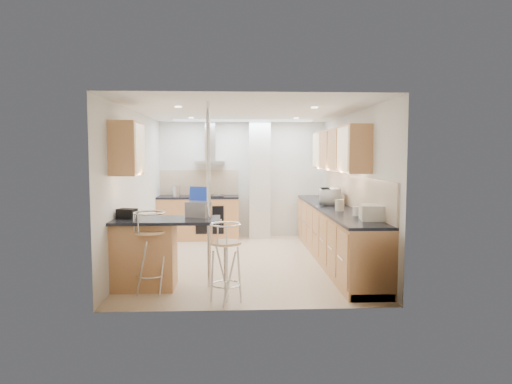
{
  "coord_description": "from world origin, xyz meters",
  "views": [
    {
      "loc": [
        -0.18,
        -7.55,
        1.8
      ],
      "look_at": [
        0.18,
        0.2,
        1.16
      ],
      "focal_mm": 32.0,
      "sensor_mm": 36.0,
      "label": 1
    }
  ],
  "objects_px": {
    "bread_bin": "(372,212)",
    "laptop": "(199,209)",
    "bar_stool_near": "(150,252)",
    "bar_stool_end": "(226,263)",
    "microwave": "(330,196)"
  },
  "relations": [
    {
      "from": "laptop",
      "to": "bread_bin",
      "type": "height_order",
      "value": "laptop"
    },
    {
      "from": "bar_stool_near",
      "to": "bread_bin",
      "type": "height_order",
      "value": "bread_bin"
    },
    {
      "from": "bread_bin",
      "to": "laptop",
      "type": "bearing_deg",
      "value": -178.27
    },
    {
      "from": "microwave",
      "to": "bar_stool_near",
      "type": "bearing_deg",
      "value": 131.54
    },
    {
      "from": "bar_stool_near",
      "to": "bread_bin",
      "type": "distance_m",
      "value": 2.99
    },
    {
      "from": "laptop",
      "to": "bread_bin",
      "type": "distance_m",
      "value": 2.36
    },
    {
      "from": "bar_stool_near",
      "to": "bar_stool_end",
      "type": "xyz_separation_m",
      "value": [
        0.99,
        -0.43,
        -0.05
      ]
    },
    {
      "from": "bread_bin",
      "to": "microwave",
      "type": "bearing_deg",
      "value": 103.63
    },
    {
      "from": "bar_stool_near",
      "to": "bread_bin",
      "type": "bearing_deg",
      "value": -17.54
    },
    {
      "from": "microwave",
      "to": "bread_bin",
      "type": "relative_size",
      "value": 1.3
    },
    {
      "from": "bar_stool_end",
      "to": "bread_bin",
      "type": "height_order",
      "value": "bread_bin"
    },
    {
      "from": "microwave",
      "to": "bar_stool_end",
      "type": "relative_size",
      "value": 0.52
    },
    {
      "from": "bar_stool_end",
      "to": "bread_bin",
      "type": "xyz_separation_m",
      "value": [
        1.96,
        0.55,
        0.53
      ]
    },
    {
      "from": "microwave",
      "to": "bar_stool_near",
      "type": "height_order",
      "value": "microwave"
    },
    {
      "from": "bread_bin",
      "to": "bar_stool_end",
      "type": "bearing_deg",
      "value": -155.73
    }
  ]
}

